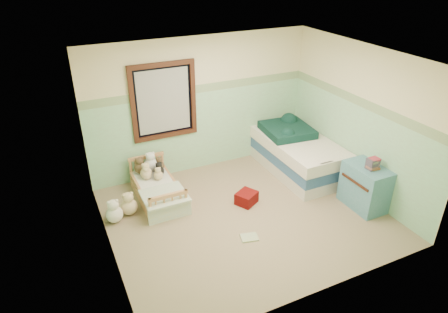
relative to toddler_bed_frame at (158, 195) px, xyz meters
name	(u,v)px	position (x,y,z in m)	size (l,w,h in m)	color
floor	(246,215)	(1.13, -1.05, -0.09)	(4.20, 3.60, 0.02)	#716248
ceiling	(251,59)	(1.13, -1.05, 2.43)	(4.20, 3.60, 0.02)	silver
wall_back	(201,106)	(1.13, 0.75, 1.17)	(4.20, 0.04, 2.50)	beige
wall_front	(326,210)	(1.13, -2.85, 1.17)	(4.20, 0.04, 2.50)	beige
wall_left	(101,176)	(-0.97, -1.05, 1.17)	(0.04, 3.60, 2.50)	beige
wall_right	(360,121)	(3.23, -1.05, 1.17)	(0.04, 3.60, 2.50)	beige
wainscot_mint	(202,131)	(1.13, 0.74, 0.67)	(4.20, 0.01, 1.50)	#8FBA8F
border_strip	(201,89)	(1.13, 0.74, 1.49)	(4.20, 0.01, 0.15)	#527E57
window_frame	(164,101)	(0.43, 0.71, 1.37)	(1.16, 0.06, 1.36)	#3A180D
window_blinds	(164,101)	(0.43, 0.72, 1.37)	(0.92, 0.01, 1.12)	#BBBBB6
toddler_bed_frame	(158,195)	(0.00, 0.00, 0.00)	(0.64, 1.28, 0.16)	#AA6F41
toddler_mattress	(157,187)	(0.00, 0.00, 0.14)	(0.58, 1.22, 0.12)	white
patchwork_quilt	(164,196)	(0.00, -0.40, 0.22)	(0.69, 0.64, 0.03)	#94C5DF
plush_bed_brown	(140,168)	(-0.15, 0.50, 0.30)	(0.20, 0.20, 0.20)	brown
plush_bed_white	(151,164)	(0.05, 0.50, 0.32)	(0.24, 0.24, 0.24)	white
plush_bed_tan	(146,173)	(-0.10, 0.28, 0.30)	(0.20, 0.20, 0.20)	beige
plush_bed_dark	(159,171)	(0.13, 0.28, 0.29)	(0.17, 0.17, 0.17)	black
plush_floor_cream	(114,214)	(-0.79, -0.32, 0.05)	(0.27, 0.27, 0.27)	white
plush_floor_tan	(129,207)	(-0.54, -0.22, 0.05)	(0.27, 0.27, 0.27)	beige
twin_bed_frame	(295,165)	(2.68, -0.16, 0.03)	(0.99, 1.98, 0.22)	silver
twin_boxspring	(296,154)	(2.68, -0.16, 0.25)	(0.99, 1.98, 0.22)	#2B4884
twin_mattress	(297,144)	(2.68, -0.16, 0.47)	(1.03, 2.02, 0.22)	white
teal_blanket	(287,130)	(2.63, 0.14, 0.65)	(0.84, 0.89, 0.14)	black
dresser	(365,187)	(2.99, -1.64, 0.29)	(0.46, 0.74, 0.74)	teal
book_stack	(373,164)	(2.99, -1.70, 0.74)	(0.18, 0.14, 0.18)	brown
red_pillow	(247,198)	(1.30, -0.76, 0.02)	(0.32, 0.28, 0.20)	#A50A08
floor_book	(249,237)	(0.91, -1.58, -0.07)	(0.25, 0.19, 0.02)	yellow
extra_plush_0	(147,175)	(-0.10, 0.24, 0.28)	(0.16, 0.16, 0.16)	beige
extra_plush_1	(158,175)	(0.07, 0.15, 0.28)	(0.16, 0.16, 0.16)	beige
extra_plush_2	(160,166)	(0.19, 0.46, 0.29)	(0.17, 0.17, 0.17)	brown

